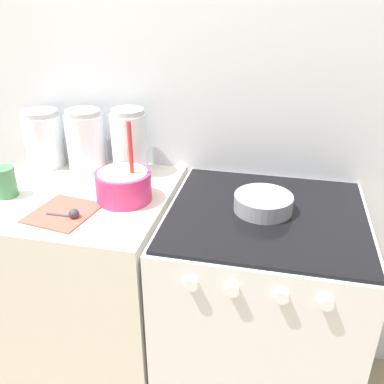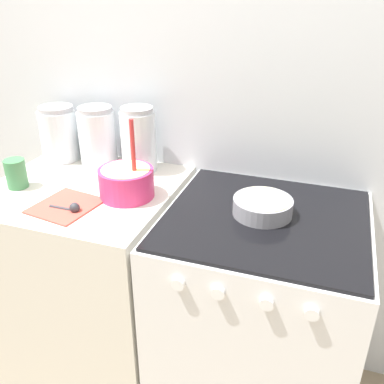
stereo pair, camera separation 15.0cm
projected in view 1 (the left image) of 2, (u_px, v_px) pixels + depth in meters
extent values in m
cube|color=silver|center=(187.00, 98.00, 1.72)|extent=(4.42, 0.05, 2.40)
cube|color=silver|center=(88.00, 288.00, 1.81)|extent=(0.70, 0.66, 0.91)
cube|color=silver|center=(258.00, 315.00, 1.67)|extent=(0.69, 0.66, 0.90)
cube|color=black|center=(267.00, 214.00, 1.47)|extent=(0.67, 0.63, 0.01)
cylinder|color=white|center=(191.00, 284.00, 1.25)|extent=(0.04, 0.02, 0.04)
cylinder|color=white|center=(233.00, 290.00, 1.22)|extent=(0.04, 0.02, 0.04)
cylinder|color=white|center=(282.00, 297.00, 1.20)|extent=(0.04, 0.02, 0.04)
cylinder|color=white|center=(327.00, 304.00, 1.17)|extent=(0.04, 0.02, 0.04)
cylinder|color=#E0336B|center=(124.00, 186.00, 1.53)|extent=(0.20, 0.20, 0.11)
cylinder|color=#EFDB8C|center=(123.00, 179.00, 1.52)|extent=(0.18, 0.18, 0.06)
cylinder|color=red|center=(131.00, 160.00, 1.48)|extent=(0.02, 0.02, 0.28)
cylinder|color=gray|center=(263.00, 203.00, 1.47)|extent=(0.20, 0.20, 0.06)
cylinder|color=#EFDB8C|center=(263.00, 201.00, 1.47)|extent=(0.19, 0.19, 0.05)
cylinder|color=silver|center=(44.00, 140.00, 1.80)|extent=(0.16, 0.16, 0.22)
cylinder|color=tan|center=(46.00, 150.00, 1.82)|extent=(0.14, 0.14, 0.13)
cylinder|color=#B2B2B7|center=(40.00, 113.00, 1.75)|extent=(0.15, 0.15, 0.02)
cylinder|color=silver|center=(86.00, 142.00, 1.76)|extent=(0.16, 0.16, 0.23)
cylinder|color=silver|center=(87.00, 153.00, 1.78)|extent=(0.14, 0.14, 0.14)
cylinder|color=#B2B2B7|center=(82.00, 113.00, 1.71)|extent=(0.14, 0.14, 0.02)
cylinder|color=silver|center=(130.00, 144.00, 1.72)|extent=(0.14, 0.14, 0.25)
cylinder|color=olive|center=(130.00, 155.00, 1.75)|extent=(0.13, 0.13, 0.15)
cylinder|color=#B2B2B7|center=(127.00, 112.00, 1.66)|extent=(0.13, 0.13, 0.02)
cylinder|color=#3F7F4C|center=(5.00, 182.00, 1.56)|extent=(0.08, 0.08, 0.11)
cube|color=#CC4C3F|center=(63.00, 213.00, 1.46)|extent=(0.23, 0.24, 0.01)
cylinder|color=#333338|center=(59.00, 215.00, 1.44)|extent=(0.09, 0.01, 0.01)
sphere|color=#333338|center=(74.00, 214.00, 1.42)|extent=(0.04, 0.04, 0.04)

